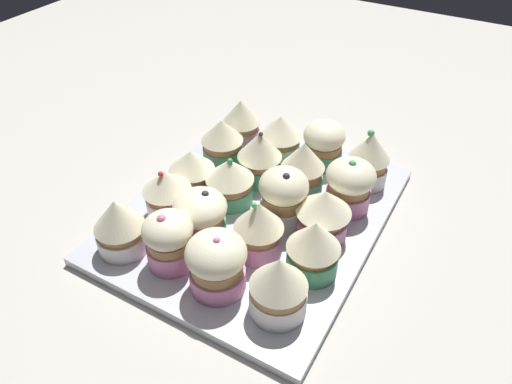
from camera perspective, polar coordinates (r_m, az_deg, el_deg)
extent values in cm
cube|color=beige|center=(64.33, 0.00, -3.92)|extent=(180.00, 180.00, 3.00)
cube|color=silver|center=(62.91, 0.00, -2.53)|extent=(37.22, 30.61, 1.20)
cylinder|color=white|center=(50.73, 2.62, -12.81)|extent=(6.00, 6.00, 2.80)
cylinder|color=#AD7F51|center=(49.21, 2.68, -11.42)|extent=(5.74, 5.74, 1.10)
cone|color=#F4EDC6|center=(47.37, 2.77, -9.59)|extent=(6.00, 6.00, 3.71)
cylinder|color=#4C9E6B|center=(54.53, 6.66, -8.29)|extent=(5.77, 5.77, 2.72)
cylinder|color=#AD7F51|center=(53.17, 6.81, -6.94)|extent=(5.15, 5.15, 1.00)
cone|color=#F4EDC6|center=(51.53, 7.01, -5.16)|extent=(6.04, 6.04, 3.62)
cylinder|color=pink|center=(58.76, 7.76, -4.27)|extent=(6.09, 6.09, 2.42)
cylinder|color=#AD7F51|center=(57.50, 7.92, -2.92)|extent=(5.39, 5.39, 1.32)
cone|color=#F4EDC6|center=(56.05, 8.12, -1.25)|extent=(6.64, 6.64, 3.08)
cylinder|color=pink|center=(63.20, 10.82, -0.78)|extent=(5.69, 5.69, 2.74)
cylinder|color=#AD7F51|center=(61.96, 11.04, 0.61)|extent=(5.10, 5.10, 1.20)
ellipsoid|color=#F4EDC6|center=(60.87, 11.24, 1.93)|extent=(6.31, 6.31, 4.01)
sphere|color=#4CB266|center=(59.65, 11.40, 3.26)|extent=(1.01, 1.01, 1.01)
cylinder|color=white|center=(67.80, 12.96, 2.02)|extent=(5.49, 5.49, 2.74)
cylinder|color=#AD7F51|center=(66.60, 13.22, 3.43)|extent=(4.93, 4.93, 1.38)
cone|color=#F4EDC6|center=(65.13, 13.56, 5.30)|extent=(5.62, 5.62, 3.88)
sphere|color=#4CB266|center=(64.42, 13.54, 6.81)|extent=(0.94, 0.94, 0.94)
cylinder|color=pink|center=(53.02, -4.56, -10.14)|extent=(6.15, 6.15, 2.43)
cylinder|color=#AD7F51|center=(51.59, -4.67, -8.78)|extent=(5.60, 5.60, 1.36)
ellipsoid|color=#F4EDC6|center=(50.15, -4.79, -7.28)|extent=(6.56, 6.56, 4.27)
sphere|color=pink|center=(48.54, -4.70, -5.84)|extent=(0.82, 0.82, 0.82)
cylinder|color=pink|center=(56.14, 0.33, -6.15)|extent=(5.44, 5.44, 2.73)
cylinder|color=#AD7F51|center=(54.75, 0.33, -4.71)|extent=(4.90, 4.90, 1.21)
cone|color=#F4EDC6|center=(53.10, 0.34, -2.84)|extent=(5.78, 5.78, 3.60)
sphere|color=#4CB266|center=(51.82, -0.23, -1.59)|extent=(0.65, 0.65, 0.65)
cylinder|color=white|center=(60.28, 3.17, -2.39)|extent=(5.78, 5.78, 2.67)
cylinder|color=#AD7F51|center=(58.88, 3.25, -0.84)|extent=(5.27, 5.27, 1.60)
ellipsoid|color=#F4EDC6|center=(57.56, 3.32, 0.73)|extent=(6.10, 6.10, 4.25)
sphere|color=#333338|center=(55.77, 3.62, 1.85)|extent=(0.89, 0.89, 0.89)
cylinder|color=#4C9E6B|center=(65.11, 5.45, 1.02)|extent=(5.62, 5.62, 2.38)
cylinder|color=#AD7F51|center=(63.90, 5.56, 2.41)|extent=(5.02, 5.02, 1.59)
cone|color=#F4EDC6|center=(62.34, 5.71, 4.36)|extent=(5.80, 5.80, 3.72)
cylinder|color=#4C9E6B|center=(70.65, 7.89, 4.29)|extent=(5.57, 5.57, 2.44)
cylinder|color=#AD7F51|center=(69.65, 8.02, 5.49)|extent=(5.29, 5.29, 1.11)
ellipsoid|color=#F4EDC6|center=(68.70, 8.15, 6.69)|extent=(5.99, 5.99, 3.97)
cylinder|color=pink|center=(55.91, -10.06, -7.19)|extent=(5.45, 5.45, 2.74)
cylinder|color=#AD7F51|center=(54.50, -10.29, -5.75)|extent=(5.00, 5.00, 1.25)
ellipsoid|color=#F4EDC6|center=(53.29, -10.50, -4.42)|extent=(5.72, 5.72, 3.77)
sphere|color=pink|center=(52.06, -11.18, -3.20)|extent=(1.08, 1.08, 1.08)
cylinder|color=#4C9E6B|center=(58.67, -6.46, -4.26)|extent=(5.95, 5.95, 2.34)
cylinder|color=#AD7F51|center=(57.52, -6.58, -3.05)|extent=(5.27, 5.27, 1.02)
ellipsoid|color=#F4EDC6|center=(56.43, -6.70, -1.82)|extent=(6.48, 6.48, 3.76)
sphere|color=#333338|center=(55.44, -6.08, -0.28)|extent=(0.90, 0.90, 0.90)
cylinder|color=#4C9E6B|center=(63.02, -3.28, -0.40)|extent=(5.88, 5.88, 2.32)
cylinder|color=#AD7F51|center=(61.88, -3.34, 0.87)|extent=(5.60, 5.60, 1.28)
cone|color=#F4EDC6|center=(60.57, -3.42, 2.45)|extent=(6.32, 6.32, 2.99)
sphere|color=#4CB266|center=(60.07, -3.04, 3.76)|extent=(0.70, 0.70, 0.70)
cylinder|color=#4C9E6B|center=(66.82, 0.43, 2.50)|extent=(5.78, 5.78, 2.62)
cylinder|color=#AD7F51|center=(65.69, 0.44, 3.83)|extent=(5.39, 5.39, 1.19)
cone|color=#F4EDC6|center=(64.28, 0.45, 5.61)|extent=(6.13, 6.13, 3.74)
sphere|color=#333338|center=(63.22, 0.57, 6.90)|extent=(0.61, 0.61, 0.61)
cylinder|color=white|center=(71.60, 2.81, 5.15)|extent=(5.88, 5.88, 2.36)
cylinder|color=#AD7F51|center=(70.61, 2.86, 6.34)|extent=(5.59, 5.59, 1.18)
cone|color=#F4EDC6|center=(69.45, 2.91, 7.85)|extent=(6.54, 6.54, 3.18)
cylinder|color=white|center=(58.90, -15.54, -5.54)|extent=(5.91, 5.91, 2.40)
cylinder|color=#AD7F51|center=(57.74, -15.83, -4.34)|extent=(5.33, 5.33, 1.03)
cone|color=#F4EDC6|center=(56.15, -16.26, -2.55)|extent=(5.93, 5.93, 3.81)
cylinder|color=white|center=(62.20, -10.28, -1.54)|extent=(5.71, 5.71, 2.63)
cylinder|color=#AD7F51|center=(60.98, -10.49, -0.18)|extent=(5.09, 5.09, 1.20)
cone|color=#F4EDC6|center=(59.74, -10.71, 1.30)|extent=(6.17, 6.17, 2.82)
sphere|color=red|center=(58.80, -11.29, 2.13)|extent=(0.66, 0.66, 0.66)
cylinder|color=pink|center=(65.33, -7.48, 1.09)|extent=(5.87, 5.87, 2.57)
cylinder|color=#AD7F51|center=(64.23, -7.61, 2.35)|extent=(5.20, 5.20, 1.05)
cone|color=#F4EDC6|center=(63.09, -7.76, 3.76)|extent=(6.12, 6.12, 2.85)
cylinder|color=#4C9E6B|center=(70.19, -3.96, 4.47)|extent=(5.74, 5.74, 2.68)
cylinder|color=#AD7F51|center=(69.09, -4.03, 5.78)|extent=(5.49, 5.49, 1.19)
cone|color=#F4EDC6|center=(67.89, -4.11, 7.35)|extent=(6.06, 6.06, 3.26)
cylinder|color=pink|center=(74.63, -1.76, 6.79)|extent=(5.51, 5.51, 2.44)
cylinder|color=#AD7F51|center=(73.69, -1.78, 7.95)|extent=(5.12, 5.12, 1.10)
cone|color=#F4EDC6|center=(72.46, -1.82, 9.57)|extent=(5.74, 5.74, 3.69)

